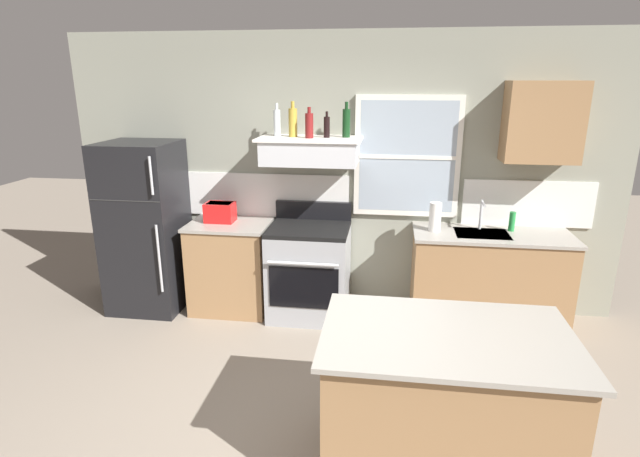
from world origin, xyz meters
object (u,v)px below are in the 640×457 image
bottle_red_label_wine (309,125)px  dish_soap_bottle (512,221)px  paper_towel_roll (435,217)px  kitchen_island (442,404)px  stove_range (309,270)px  refrigerator (146,227)px  bottle_clear_tall (277,122)px  bottle_dark_green_wine (346,122)px  toaster (220,212)px  bottle_balsamic_dark (327,127)px  bottle_champagne_gold_foil (293,122)px

bottle_red_label_wine → dish_soap_bottle: size_ratio=1.54×
paper_towel_roll → kitchen_island: paper_towel_roll is taller
dish_soap_bottle → stove_range: bearing=-175.8°
refrigerator → kitchen_island: bearing=-34.9°
bottle_clear_tall → paper_towel_roll: 1.71m
paper_towel_roll → dish_soap_bottle: (0.71, 0.10, -0.04)m
bottle_dark_green_wine → dish_soap_bottle: bearing=-0.4°
toaster → stove_range: 1.05m
bottle_dark_green_wine → kitchen_island: bearing=-69.8°
stove_range → paper_towel_roll: bearing=1.8°
stove_range → kitchen_island: bearing=-60.5°
bottle_clear_tall → dish_soap_bottle: bearing=-0.4°
bottle_clear_tall → bottle_red_label_wine: 0.34m
toaster → bottle_balsamic_dark: (1.05, 0.04, 0.84)m
refrigerator → bottle_balsamic_dark: (1.80, 0.12, 1.00)m
bottle_clear_tall → bottle_champagne_gold_foil: (0.16, -0.04, 0.01)m
bottle_balsamic_dark → bottle_dark_green_wine: (0.17, 0.05, 0.04)m
paper_towel_roll → bottle_dark_green_wine: bearing=172.5°
bottle_dark_green_wine → kitchen_island: 2.64m
bottle_balsamic_dark → bottle_dark_green_wine: bearing=15.1°
stove_range → bottle_clear_tall: 1.45m
bottle_clear_tall → kitchen_island: 2.90m
bottle_balsamic_dark → refrigerator: bearing=-176.1°
refrigerator → dish_soap_bottle: size_ratio=9.38×
bottle_balsamic_dark → stove_range: bearing=-146.8°
refrigerator → bottle_clear_tall: bottle_clear_tall is taller
toaster → kitchen_island: size_ratio=0.21×
stove_range → bottle_dark_green_wine: size_ratio=3.41×
bottle_champagne_gold_foil → bottle_dark_green_wine: 0.49m
bottle_red_label_wine → bottle_dark_green_wine: 0.35m
bottle_clear_tall → bottle_dark_green_wine: 0.65m
stove_range → dish_soap_bottle: 1.96m
bottle_champagne_gold_foil → bottle_dark_green_wine: bearing=3.4°
stove_range → bottle_balsamic_dark: (0.15, 0.10, 1.38)m
refrigerator → bottle_clear_tall: bearing=7.6°
bottle_red_label_wine → refrigerator: bearing=-177.9°
bottle_balsamic_dark → bottle_dark_green_wine: size_ratio=0.74×
toaster → dish_soap_bottle: 2.78m
toaster → bottle_dark_green_wine: (1.23, 0.09, 0.87)m
bottle_red_label_wine → paper_towel_roll: bottle_red_label_wine is taller
stove_range → paper_towel_roll: (1.17, 0.04, 0.58)m
bottle_dark_green_wine → bottle_champagne_gold_foil: bearing=-176.6°
bottle_red_label_wine → dish_soap_bottle: 2.07m
dish_soap_bottle → refrigerator: bearing=-177.4°
toaster → stove_range: (0.90, -0.06, -0.54)m
bottle_clear_tall → refrigerator: bearing=-172.4°
bottle_champagne_gold_foil → kitchen_island: size_ratio=0.23×
bottle_balsamic_dark → bottle_champagne_gold_foil: bearing=176.8°
bottle_red_label_wine → bottle_dark_green_wine: bearing=18.6°
bottle_champagne_gold_foil → bottle_balsamic_dark: (0.32, -0.02, -0.04)m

